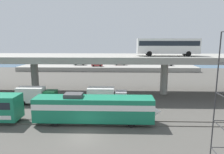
% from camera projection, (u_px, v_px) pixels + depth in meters
% --- Properties ---
extents(ground_plane, '(260.00, 260.00, 0.00)m').
position_uv_depth(ground_plane, '(83.00, 136.00, 24.86)').
color(ground_plane, '#4C4944').
extents(rail_strip_near, '(110.00, 0.12, 0.12)m').
position_uv_depth(rail_strip_near, '(87.00, 125.00, 28.03)').
color(rail_strip_near, '#59544C').
rests_on(rail_strip_near, ground_plane).
extents(rail_strip_far, '(110.00, 0.12, 0.12)m').
position_uv_depth(rail_strip_far, '(89.00, 120.00, 29.53)').
color(rail_strip_far, '#59544C').
rests_on(rail_strip_far, ground_plane).
extents(train_locomotive, '(17.12, 3.04, 4.18)m').
position_uv_depth(train_locomotive, '(100.00, 108.00, 28.35)').
color(train_locomotive, '#197A56').
rests_on(train_locomotive, ground_plane).
extents(highway_overpass, '(96.00, 11.24, 8.08)m').
position_uv_depth(highway_overpass, '(99.00, 59.00, 43.22)').
color(highway_overpass, gray).
rests_on(highway_overpass, ground_plane).
extents(transit_bus_on_overpass, '(12.00, 2.68, 3.40)m').
position_uv_depth(transit_bus_on_overpass, '(168.00, 45.00, 41.00)').
color(transit_bus_on_overpass, silver).
rests_on(transit_bus_on_overpass, highway_overpass).
extents(service_truck_west, '(6.80, 2.46, 3.04)m').
position_uv_depth(service_truck_west, '(36.00, 95.00, 36.96)').
color(service_truck_west, '#0C4C26').
rests_on(service_truck_west, ground_plane).
extents(service_truck_east, '(6.80, 2.46, 3.04)m').
position_uv_depth(service_truck_east, '(106.00, 96.00, 36.56)').
color(service_truck_east, '#B7B7BC').
rests_on(service_truck_east, ground_plane).
extents(pier_parking_lot, '(64.69, 12.32, 1.56)m').
position_uv_depth(pier_parking_lot, '(108.00, 68.00, 78.80)').
color(pier_parking_lot, gray).
rests_on(pier_parking_lot, ground_plane).
extents(parked_car_0, '(4.01, 1.96, 1.50)m').
position_uv_depth(parked_car_0, '(97.00, 64.00, 75.91)').
color(parked_car_0, maroon).
rests_on(parked_car_0, pier_parking_lot).
extents(parked_car_1, '(4.62, 1.96, 1.50)m').
position_uv_depth(parked_car_1, '(80.00, 63.00, 79.63)').
color(parked_car_1, black).
rests_on(parked_car_1, pier_parking_lot).
extents(parked_car_2, '(4.34, 1.94, 1.50)m').
position_uv_depth(parked_car_2, '(167.00, 64.00, 77.82)').
color(parked_car_2, '#B7B7BC').
rests_on(parked_car_2, pier_parking_lot).
extents(parked_car_3, '(4.49, 1.95, 1.50)m').
position_uv_depth(parked_car_3, '(120.00, 63.00, 79.73)').
color(parked_car_3, maroon).
rests_on(parked_car_3, pier_parking_lot).
extents(harbor_water, '(140.00, 36.00, 0.01)m').
position_uv_depth(harbor_water, '(110.00, 63.00, 101.55)').
color(harbor_water, '#385B7A').
rests_on(harbor_water, ground_plane).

